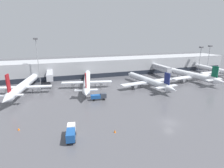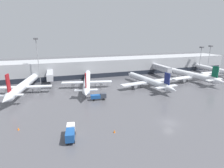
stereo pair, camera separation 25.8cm
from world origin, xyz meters
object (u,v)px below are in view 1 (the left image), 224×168
(traffic_cone_4, at_px, (157,80))
(apron_light_mast_1, at_px, (37,49))
(service_truck_1, at_px, (71,132))
(traffic_cone_2, at_px, (98,95))
(parked_jet_0, at_px, (24,86))
(service_truck_0, at_px, (99,96))
(parked_jet_2, at_px, (148,81))
(parked_jet_4, at_px, (220,71))
(parked_jet_1, at_px, (192,75))
(traffic_cone_1, at_px, (115,131))
(traffic_cone_3, at_px, (19,129))
(parked_jet_3, at_px, (87,81))
(apron_light_mast_0, at_px, (201,52))
(apron_light_mast_3, at_px, (210,51))

(traffic_cone_4, height_order, apron_light_mast_1, apron_light_mast_1)
(service_truck_1, xyz_separation_m, apron_light_mast_1, (-8.97, 50.83, 14.57))
(service_truck_1, distance_m, traffic_cone_2, 28.77)
(parked_jet_0, bearing_deg, service_truck_0, -112.02)
(parked_jet_2, bearing_deg, parked_jet_4, -91.44)
(traffic_cone_2, bearing_deg, parked_jet_0, 155.96)
(parked_jet_1, relative_size, service_truck_0, 5.97)
(parked_jet_0, height_order, traffic_cone_1, parked_jet_0)
(parked_jet_4, xyz_separation_m, traffic_cone_3, (-95.50, -28.01, -2.70))
(parked_jet_3, height_order, traffic_cone_2, parked_jet_3)
(traffic_cone_2, distance_m, traffic_cone_3, 30.21)
(apron_light_mast_1, bearing_deg, service_truck_0, -54.97)
(parked_jet_3, bearing_deg, parked_jet_0, 100.94)
(parked_jet_2, xyz_separation_m, traffic_cone_1, (-26.44, -31.00, -2.26))
(traffic_cone_3, distance_m, apron_light_mast_0, 103.98)
(parked_jet_3, xyz_separation_m, parked_jet_4, (73.29, -1.61, 0.03))
(parked_jet_0, bearing_deg, parked_jet_2, -87.82)
(traffic_cone_2, height_order, apron_light_mast_3, apron_light_mast_3)
(parked_jet_0, distance_m, traffic_cone_3, 30.21)
(service_truck_0, bearing_deg, traffic_cone_4, 32.78)
(traffic_cone_2, xyz_separation_m, apron_light_mast_1, (-21.61, 25.02, 15.86))
(apron_light_mast_0, bearing_deg, parked_jet_1, -140.12)
(apron_light_mast_3, bearing_deg, apron_light_mast_0, 171.40)
(traffic_cone_3, xyz_separation_m, traffic_cone_4, (57.74, 30.50, 0.01))
(traffic_cone_3, bearing_deg, parked_jet_1, 18.29)
(parked_jet_4, xyz_separation_m, service_truck_0, (-72.19, -14.47, -1.64))
(service_truck_0, distance_m, apron_light_mast_0, 77.32)
(traffic_cone_3, bearing_deg, service_truck_1, -33.82)
(parked_jet_4, height_order, service_truck_1, parked_jet_4)
(parked_jet_4, distance_m, apron_light_mast_3, 16.93)
(traffic_cone_2, xyz_separation_m, apron_light_mast_0, (70.19, 23.79, 12.10))
(service_truck_0, bearing_deg, traffic_cone_2, 84.96)
(parked_jet_0, bearing_deg, traffic_cone_4, -79.04)
(parked_jet_0, xyz_separation_m, apron_light_mast_0, (96.92, 11.86, 9.29))
(parked_jet_0, relative_size, parked_jet_3, 0.95)
(traffic_cone_1, bearing_deg, traffic_cone_3, 158.73)
(service_truck_0, distance_m, traffic_cone_4, 38.39)
(parked_jet_2, bearing_deg, parked_jet_0, 73.83)
(apron_light_mast_0, bearing_deg, parked_jet_0, -173.02)
(service_truck_1, height_order, apron_light_mast_0, apron_light_mast_0)
(service_truck_0, xyz_separation_m, service_truck_1, (-11.72, -21.31, 0.23))
(parked_jet_4, bearing_deg, parked_jet_2, 98.87)
(apron_light_mast_0, bearing_deg, parked_jet_4, -85.55)
(parked_jet_1, relative_size, parked_jet_4, 0.86)
(parked_jet_2, relative_size, service_truck_0, 5.92)
(parked_jet_4, relative_size, traffic_cone_1, 55.32)
(traffic_cone_4, relative_size, apron_light_mast_0, 0.04)
(parked_jet_2, bearing_deg, traffic_cone_1, 131.65)
(parked_jet_2, xyz_separation_m, traffic_cone_3, (-47.92, -22.63, -2.30))
(parked_jet_1, relative_size, traffic_cone_1, 47.36)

